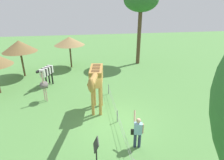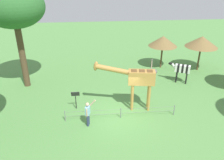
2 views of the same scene
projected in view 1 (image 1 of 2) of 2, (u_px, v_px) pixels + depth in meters
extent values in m
plane|color=#568E47|center=(113.00, 122.00, 10.55)|extent=(60.00, 60.00, 0.00)
cylinder|color=#BC8942|center=(100.00, 101.00, 10.88)|extent=(0.18, 0.18, 1.89)
cylinder|color=#BC8942|center=(93.00, 101.00, 10.88)|extent=(0.18, 0.18, 1.89)
cylinder|color=#BC8942|center=(101.00, 92.00, 11.89)|extent=(0.18, 0.18, 1.89)
cylinder|color=#BC8942|center=(94.00, 92.00, 11.89)|extent=(0.18, 0.18, 1.89)
cube|color=#BC8942|center=(96.00, 75.00, 10.84)|extent=(1.79, 0.95, 0.90)
cube|color=brown|center=(95.00, 71.00, 10.20)|extent=(0.42, 0.49, 0.02)
cube|color=brown|center=(96.00, 68.00, 10.66)|extent=(0.42, 0.49, 0.02)
cube|color=brown|center=(97.00, 65.00, 11.12)|extent=(0.42, 0.49, 0.02)
cylinder|color=#BC8942|center=(93.00, 79.00, 9.02)|extent=(2.42, 0.68, 0.76)
ellipsoid|color=#BC8942|center=(91.00, 85.00, 7.85)|extent=(0.43, 0.32, 0.68)
cylinder|color=brown|center=(92.00, 81.00, 7.79)|extent=(0.05, 0.05, 0.14)
cylinder|color=brown|center=(89.00, 81.00, 7.77)|extent=(0.05, 0.05, 0.14)
cylinder|color=navy|center=(135.00, 140.00, 8.63)|extent=(0.14, 0.14, 0.78)
cylinder|color=navy|center=(139.00, 140.00, 8.62)|extent=(0.14, 0.14, 0.78)
cube|color=#8CBFE0|center=(138.00, 128.00, 8.37)|extent=(0.32, 0.41, 0.55)
sphere|color=#D8AD8C|center=(138.00, 121.00, 8.20)|extent=(0.22, 0.22, 0.22)
cylinder|color=#D8AD8C|center=(135.00, 116.00, 8.46)|extent=(0.42, 0.17, 0.48)
cylinder|color=#D8AD8C|center=(143.00, 129.00, 8.35)|extent=(0.08, 0.08, 0.50)
cube|color=black|center=(133.00, 132.00, 8.41)|extent=(0.16, 0.22, 0.24)
cylinder|color=black|center=(46.00, 82.00, 14.54)|extent=(0.12, 0.12, 0.95)
cylinder|color=black|center=(43.00, 82.00, 14.62)|extent=(0.12, 0.12, 0.95)
cylinder|color=black|center=(52.00, 78.00, 15.24)|extent=(0.12, 0.12, 0.95)
cylinder|color=black|center=(49.00, 78.00, 15.32)|extent=(0.12, 0.12, 0.95)
cube|color=silver|center=(50.00, 69.00, 15.08)|extent=(0.35, 0.47, 0.60)
cube|color=black|center=(49.00, 70.00, 14.93)|extent=(0.35, 0.47, 0.60)
cube|color=silver|center=(48.00, 70.00, 14.78)|extent=(0.35, 0.47, 0.60)
cube|color=black|center=(46.00, 71.00, 14.63)|extent=(0.35, 0.47, 0.60)
cube|color=silver|center=(45.00, 72.00, 14.48)|extent=(0.35, 0.47, 0.60)
cube|color=black|center=(44.00, 72.00, 14.33)|extent=(0.35, 0.47, 0.60)
cube|color=silver|center=(42.00, 73.00, 14.18)|extent=(0.35, 0.47, 0.60)
cylinder|color=silver|center=(40.00, 72.00, 13.91)|extent=(0.49, 0.37, 0.47)
ellipsoid|color=black|center=(38.00, 72.00, 13.63)|extent=(0.44, 0.34, 0.22)
cylinder|color=#CC9E93|center=(47.00, 95.00, 12.59)|extent=(0.07, 0.07, 0.90)
cylinder|color=#CC9E93|center=(44.00, 94.00, 12.72)|extent=(0.07, 0.07, 0.90)
ellipsoid|color=#66605B|center=(44.00, 85.00, 12.37)|extent=(0.70, 0.56, 0.49)
cylinder|color=#CC9E93|center=(42.00, 78.00, 12.02)|extent=(0.08, 0.08, 0.80)
sphere|color=#66605B|center=(41.00, 72.00, 11.84)|extent=(0.14, 0.14, 0.14)
cylinder|color=brown|center=(71.00, 56.00, 18.82)|extent=(0.16, 0.16, 2.31)
cone|color=#997A4C|center=(69.00, 41.00, 18.21)|extent=(2.94, 2.94, 0.80)
cylinder|color=brown|center=(23.00, 64.00, 16.60)|extent=(0.16, 0.16, 2.26)
cone|color=brown|center=(19.00, 46.00, 15.97)|extent=(2.88, 2.88, 0.97)
cylinder|color=brown|center=(139.00, 38.00, 19.44)|extent=(0.39, 0.39, 5.44)
cylinder|color=black|center=(97.00, 157.00, 7.58)|extent=(0.06, 0.06, 0.95)
cube|color=#2D2D2D|center=(96.00, 145.00, 7.32)|extent=(0.56, 0.21, 0.38)
cylinder|color=slate|center=(109.00, 89.00, 13.61)|extent=(0.05, 0.05, 0.75)
cylinder|color=slate|center=(117.00, 116.00, 10.43)|extent=(0.05, 0.05, 0.75)
cube|color=slate|center=(117.00, 112.00, 10.33)|extent=(7.00, 0.01, 0.01)
cube|color=slate|center=(117.00, 117.00, 10.45)|extent=(7.00, 0.01, 0.01)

